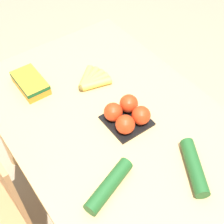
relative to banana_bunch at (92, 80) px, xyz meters
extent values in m
plane|color=gray|center=(-0.23, 0.05, -0.79)|extent=(12.00, 12.00, 0.00)
cube|color=tan|center=(-0.23, 0.05, -0.03)|extent=(1.31, 0.89, 0.03)
cylinder|color=tan|center=(0.36, -0.34, -0.42)|extent=(0.06, 0.06, 0.74)
cylinder|color=tan|center=(0.36, 0.43, -0.42)|extent=(0.06, 0.06, 0.74)
cylinder|color=#A87547|center=(0.05, 0.59, -0.57)|extent=(0.04, 0.04, 0.44)
sphere|color=brown|center=(-0.02, 0.07, 0.00)|extent=(0.03, 0.03, 0.03)
cylinder|color=#DBCC47|center=(-0.03, -0.01, 0.00)|extent=(0.07, 0.15, 0.04)
cylinder|color=#DBCC47|center=(-0.02, -0.01, 0.00)|extent=(0.04, 0.15, 0.04)
cylinder|color=#DBCC47|center=(0.00, -0.01, 0.00)|extent=(0.07, 0.15, 0.04)
cylinder|color=#DBCC47|center=(0.02, 0.00, 0.00)|extent=(0.10, 0.15, 0.04)
cylinder|color=#DBCC47|center=(0.03, 0.01, 0.00)|extent=(0.12, 0.14, 0.04)
cube|color=black|center=(-0.29, 0.01, -0.01)|extent=(0.18, 0.18, 0.01)
sphere|color=red|center=(-0.34, -0.03, 0.03)|extent=(0.08, 0.08, 0.08)
sphere|color=red|center=(-0.25, -0.03, 0.03)|extent=(0.08, 0.08, 0.08)
sphere|color=red|center=(-0.34, 0.05, 0.03)|extent=(0.08, 0.08, 0.08)
sphere|color=red|center=(-0.25, 0.05, 0.03)|extent=(0.08, 0.08, 0.08)
cube|color=orange|center=(0.15, 0.25, 0.01)|extent=(0.20, 0.11, 0.06)
cube|color=#145123|center=(0.15, 0.25, 0.03)|extent=(0.20, 0.11, 0.02)
cylinder|color=#1E5123|center=(-0.64, -0.04, 0.01)|extent=(0.23, 0.17, 0.06)
cylinder|color=#1E5123|center=(-0.51, 0.26, 0.01)|extent=(0.13, 0.24, 0.06)
camera|label=1|loc=(-0.96, 0.57, 1.03)|focal=50.00mm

